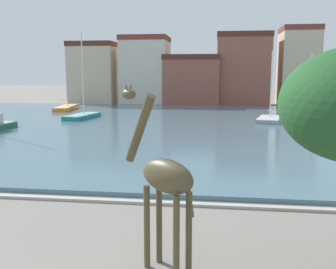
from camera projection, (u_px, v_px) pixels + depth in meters
name	position (u px, v px, depth m)	size (l,w,h in m)	color
harbor_water	(180.00, 125.00, 38.44)	(87.28, 44.83, 0.33)	#476675
quay_edge_coping	(124.00, 201.00, 16.27)	(87.28, 0.50, 0.12)	#ADA89E
giraffe_statue	(163.00, 179.00, 10.28)	(2.45, 2.20, 5.04)	#4C4228
sailboat_black	(309.00, 133.00, 32.47)	(2.71, 6.36, 6.80)	black
sailboat_orange	(68.00, 108.00, 53.65)	(2.95, 8.33, 8.69)	orange
sailboat_yellow	(330.00, 116.00, 44.21)	(1.80, 6.22, 5.69)	gold
sailboat_teal	(85.00, 117.00, 43.44)	(2.77, 6.44, 9.50)	teal
sailboat_grey	(270.00, 120.00, 40.66)	(3.37, 6.20, 7.47)	#939399
townhouse_narrow_midrow	(94.00, 74.00, 64.09)	(7.40, 5.85, 10.15)	#C6B293
townhouse_end_terrace	(146.00, 71.00, 64.25)	(7.57, 7.39, 11.07)	beige
townhouse_tall_gabled	(192.00, 80.00, 63.04)	(8.89, 6.71, 8.04)	#8E5142
townhouse_wide_warehouse	(243.00, 69.00, 62.88)	(8.48, 6.83, 11.47)	#8E5142
townhouse_corner_house	(298.00, 67.00, 62.03)	(5.75, 7.35, 12.33)	#C6B293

